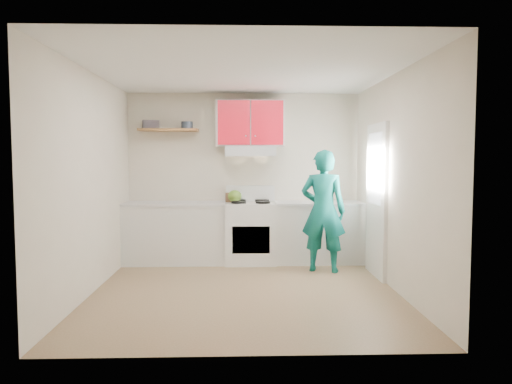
{
  "coord_description": "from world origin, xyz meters",
  "views": [
    {
      "loc": [
        -0.04,
        -5.63,
        1.58
      ],
      "look_at": [
        0.15,
        0.55,
        1.15
      ],
      "focal_mm": 33.53,
      "sensor_mm": 36.0,
      "label": 1
    }
  ],
  "objects_px": {
    "crock": "(230,198)",
    "person": "(323,211)",
    "stove": "(251,232)",
    "tin": "(187,125)",
    "kettle": "(235,196)"
  },
  "relations": [
    {
      "from": "crock",
      "to": "kettle",
      "type": "bearing_deg",
      "value": -23.39
    },
    {
      "from": "kettle",
      "to": "person",
      "type": "distance_m",
      "value": 1.41
    },
    {
      "from": "kettle",
      "to": "crock",
      "type": "bearing_deg",
      "value": 179.89
    },
    {
      "from": "stove",
      "to": "crock",
      "type": "height_order",
      "value": "crock"
    },
    {
      "from": "tin",
      "to": "crock",
      "type": "bearing_deg",
      "value": -6.36
    },
    {
      "from": "kettle",
      "to": "person",
      "type": "xyz_separation_m",
      "value": [
        1.25,
        -0.65,
        -0.16
      ]
    },
    {
      "from": "tin",
      "to": "kettle",
      "type": "distance_m",
      "value": 1.3
    },
    {
      "from": "crock",
      "to": "person",
      "type": "xyz_separation_m",
      "value": [
        1.32,
        -0.68,
        -0.13
      ]
    },
    {
      "from": "tin",
      "to": "crock",
      "type": "xyz_separation_m",
      "value": [
        0.65,
        -0.07,
        -1.11
      ]
    },
    {
      "from": "tin",
      "to": "kettle",
      "type": "xyz_separation_m",
      "value": [
        0.72,
        -0.11,
        -1.08
      ]
    },
    {
      "from": "crock",
      "to": "person",
      "type": "relative_size",
      "value": 0.1
    },
    {
      "from": "crock",
      "to": "tin",
      "type": "bearing_deg",
      "value": 173.64
    },
    {
      "from": "stove",
      "to": "tin",
      "type": "xyz_separation_m",
      "value": [
        -0.97,
        0.15,
        1.63
      ]
    },
    {
      "from": "crock",
      "to": "person",
      "type": "bearing_deg",
      "value": -27.21
    },
    {
      "from": "stove",
      "to": "crock",
      "type": "relative_size",
      "value": 5.66
    }
  ]
}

